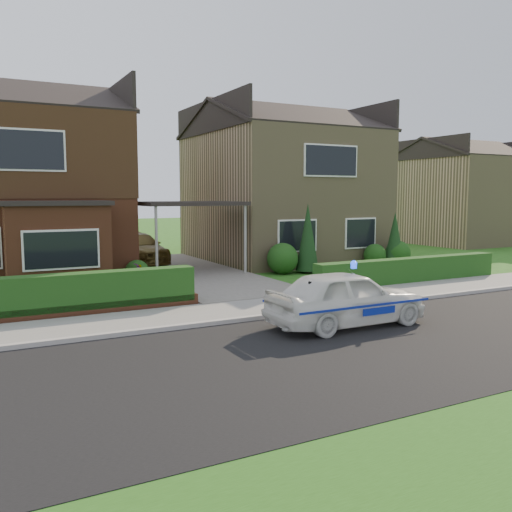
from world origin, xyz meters
TOP-DOWN VIEW (x-y plane):
  - ground at (0.00, 0.00)m, footprint 120.00×120.00m
  - road at (0.00, 0.00)m, footprint 60.00×6.00m
  - kerb at (0.00, 3.05)m, footprint 60.00×0.16m
  - sidewalk at (0.00, 4.10)m, footprint 60.00×2.00m
  - driveway at (0.00, 11.00)m, footprint 3.80×12.00m
  - house_left at (-5.78, 13.90)m, footprint 7.50×9.53m
  - house_right at (5.80, 13.99)m, footprint 7.50×8.06m
  - carport_link at (0.00, 10.95)m, footprint 3.80×3.00m
  - dwarf_wall at (-5.80, 5.30)m, footprint 7.70×0.25m
  - hedge_left at (-5.80, 5.45)m, footprint 7.50×0.55m
  - hedge_right at (5.80, 5.35)m, footprint 7.50×0.55m
  - shrub_left_mid at (-4.00, 9.30)m, footprint 1.32×1.32m
  - shrub_left_near at (-2.40, 9.60)m, footprint 0.84×0.84m
  - shrub_right_near at (3.20, 9.40)m, footprint 1.20×1.20m
  - shrub_right_mid at (7.80, 9.50)m, footprint 0.96×0.96m
  - shrub_right_far at (8.80, 9.20)m, footprint 1.08×1.08m
  - conifer_a at (4.20, 9.20)m, footprint 0.90×0.90m
  - conifer_b at (8.60, 9.20)m, footprint 0.90×0.90m
  - neighbour_right at (20.00, 16.00)m, footprint 6.50×7.00m
  - police_car at (0.26, 1.55)m, footprint 3.54×3.85m
  - driveway_car at (-1.00, 14.50)m, footprint 1.89×4.35m
  - potted_plant_c at (-2.50, 9.00)m, footprint 0.55×0.55m

SIDE VIEW (x-z plane):
  - ground at x=0.00m, z-range 0.00..0.00m
  - road at x=0.00m, z-range -0.01..0.01m
  - hedge_left at x=-5.80m, z-range -0.45..0.45m
  - hedge_right at x=5.80m, z-range -0.40..0.40m
  - sidewalk at x=0.00m, z-range 0.00..0.10m
  - kerb at x=0.00m, z-range 0.00..0.12m
  - driveway at x=0.00m, z-range 0.00..0.12m
  - dwarf_wall at x=-5.80m, z-range 0.00..0.36m
  - potted_plant_c at x=-2.50m, z-range 0.00..0.78m
  - shrub_left_near at x=-2.40m, z-range 0.00..0.84m
  - shrub_right_mid at x=7.80m, z-range 0.00..0.96m
  - shrub_right_far at x=8.80m, z-range 0.00..1.08m
  - shrub_right_near at x=3.20m, z-range 0.00..1.20m
  - police_car at x=0.26m, z-range -0.08..1.39m
  - shrub_left_mid at x=-4.00m, z-range 0.00..1.32m
  - driveway_car at x=-1.00m, z-range 0.12..1.37m
  - conifer_b at x=8.60m, z-range 0.00..2.20m
  - conifer_a at x=4.20m, z-range 0.00..2.60m
  - neighbour_right at x=20.00m, z-range 0.00..5.20m
  - carport_link at x=0.00m, z-range 1.27..4.04m
  - house_right at x=5.80m, z-range 0.04..7.29m
  - house_left at x=-5.78m, z-range 0.19..7.44m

